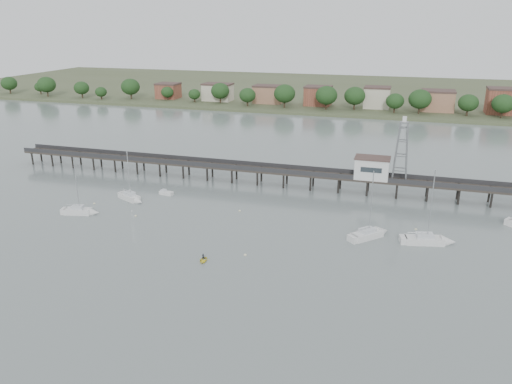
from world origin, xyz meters
TOP-DOWN VIEW (x-y plane):
  - ground_plane at (0.00, 0.00)m, footprint 500.00×500.00m
  - pier at (0.00, 60.00)m, footprint 150.00×5.00m
  - pier_building at (25.00, 60.00)m, footprint 8.40×5.40m
  - lattice_tower at (31.50, 60.00)m, footprint 3.20×3.20m
  - sailboat_a at (-34.48, 27.72)m, footprint 7.95×3.85m
  - sailboat_b at (-28.40, 38.43)m, footprint 7.84×5.25m
  - sailboat_d at (38.92, 33.80)m, footprint 9.94×4.77m
  - sailboat_c at (27.55, 33.88)m, footprint 7.89×8.21m
  - white_tender at (-22.94, 44.90)m, footprint 3.65×1.93m
  - yellow_dinghy at (-0.44, 14.30)m, footprint 1.79×0.72m
  - dinghy_occupant at (-0.44, 14.30)m, footprint 0.77×1.30m
  - mooring_buoys at (-0.58, 31.32)m, footprint 89.35×21.79m
  - far_shore at (0.36, 239.58)m, footprint 500.00×170.00m

SIDE VIEW (x-z plane):
  - ground_plane at x=0.00m, z-range 0.00..0.00m
  - yellow_dinghy at x=-0.44m, z-range -1.22..1.22m
  - dinghy_occupant at x=-0.44m, z-range -0.15..0.15m
  - mooring_buoys at x=-0.58m, z-range -0.12..0.28m
  - white_tender at x=-22.94m, z-range -0.26..1.10m
  - sailboat_d at x=38.92m, z-range -7.20..8.46m
  - sailboat_c at x=27.55m, z-range -6.62..7.89m
  - sailboat_a at x=-34.48m, z-range -5.70..6.99m
  - sailboat_b at x=-28.40m, z-range -5.68..6.97m
  - far_shore at x=0.36m, z-range -4.25..6.15m
  - pier at x=0.00m, z-range 1.04..6.54m
  - pier_building at x=25.00m, z-range 4.02..9.32m
  - lattice_tower at x=31.50m, z-range 3.35..18.85m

